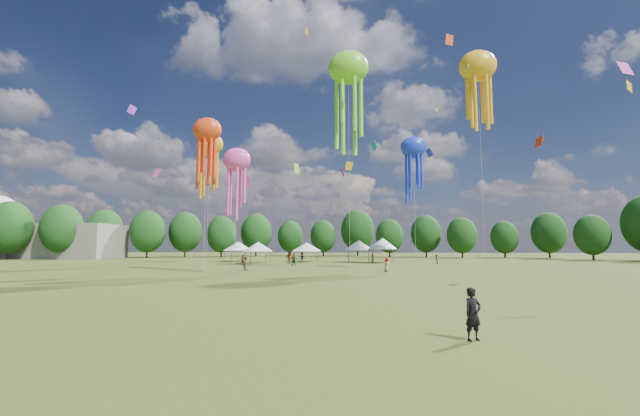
{
  "coord_description": "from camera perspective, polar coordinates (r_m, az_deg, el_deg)",
  "views": [
    {
      "loc": [
        5.09,
        -15.48,
        3.11
      ],
      "look_at": [
        2.14,
        15.0,
        6.0
      ],
      "focal_mm": 22.13,
      "sensor_mm": 36.0,
      "label": 1
    }
  ],
  "objects": [
    {
      "name": "spectators_far",
      "position": [
        63.69,
        0.25,
        -7.4
      ],
      "size": [
        31.57,
        24.92,
        1.92
      ],
      "color": "gray",
      "rests_on": "ground"
    },
    {
      "name": "ground",
      "position": [
        16.59,
        -12.95,
        -16.07
      ],
      "size": [
        300.0,
        300.0,
        0.0
      ],
      "primitive_type": "plane",
      "color": "#384416",
      "rests_on": "ground"
    },
    {
      "name": "show_kites",
      "position": [
        57.4,
        4.96,
        13.48
      ],
      "size": [
        47.56,
        22.17,
        32.36
      ],
      "color": "#F94116",
      "rests_on": "ground"
    },
    {
      "name": "hangar",
      "position": [
        116.6,
        -35.96,
        -3.93
      ],
      "size": [
        40.0,
        12.0,
        8.0
      ],
      "primitive_type": "cube",
      "color": "gray",
      "rests_on": "ground"
    },
    {
      "name": "spectator_near",
      "position": [
        48.96,
        -10.72,
        -7.97
      ],
      "size": [
        1.02,
        0.98,
        1.65
      ],
      "primitive_type": "imported",
      "rotation": [
        0.0,
        0.0,
        2.48
      ],
      "color": "gray",
      "rests_on": "ground"
    },
    {
      "name": "observer_main",
      "position": [
        14.32,
        21.25,
        -14.09
      ],
      "size": [
        0.74,
        0.64,
        1.71
      ],
      "primitive_type": "imported",
      "rotation": [
        0.0,
        0.0,
        0.45
      ],
      "color": "black",
      "rests_on": "ground"
    },
    {
      "name": "treeline",
      "position": [
        78.58,
        -1.02,
        -2.89
      ],
      "size": [
        201.57,
        95.24,
        13.43
      ],
      "color": "#38281C",
      "rests_on": "ground"
    },
    {
      "name": "festival_tents",
      "position": [
        73.2,
        -1.55,
        -5.47
      ],
      "size": [
        32.81,
        11.32,
        4.43
      ],
      "color": "#47474C",
      "rests_on": "ground"
    },
    {
      "name": "small_kites",
      "position": [
        64.46,
        0.91,
        18.69
      ],
      "size": [
        73.04,
        56.68,
        45.07
      ],
      "color": "#F94116",
      "rests_on": "ground"
    }
  ]
}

